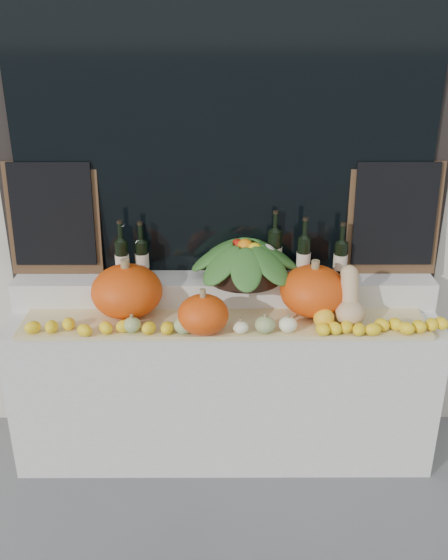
# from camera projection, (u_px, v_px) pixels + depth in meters

# --- Properties ---
(storefront_facade) EXTENTS (7.00, 0.94, 4.50)m
(storefront_facade) POSITION_uv_depth(u_px,v_px,m) (224.00, 36.00, 3.45)
(storefront_facade) COLOR beige
(storefront_facade) RESTS_ON ground
(display_sill) EXTENTS (2.30, 0.55, 0.88)m
(display_sill) POSITION_uv_depth(u_px,v_px,m) (224.00, 383.00, 3.54)
(display_sill) COLOR silver
(display_sill) RESTS_ON ground
(rear_tier) EXTENTS (2.30, 0.25, 0.16)m
(rear_tier) POSITION_uv_depth(u_px,v_px,m) (224.00, 290.00, 3.46)
(rear_tier) COLOR silver
(rear_tier) RESTS_ON display_sill
(straw_bedding) EXTENTS (2.10, 0.32, 0.02)m
(straw_bedding) POSITION_uv_depth(u_px,v_px,m) (224.00, 324.00, 3.24)
(straw_bedding) COLOR tan
(straw_bedding) RESTS_ON display_sill
(pumpkin_left) EXTENTS (0.46, 0.46, 0.28)m
(pumpkin_left) POSITION_uv_depth(u_px,v_px,m) (127.00, 291.00, 3.25)
(pumpkin_left) COLOR #E44B0C
(pumpkin_left) RESTS_ON straw_bedding
(pumpkin_right) EXTENTS (0.38, 0.38, 0.26)m
(pumpkin_right) POSITION_uv_depth(u_px,v_px,m) (314.00, 291.00, 3.27)
(pumpkin_right) COLOR #E44B0C
(pumpkin_right) RESTS_ON straw_bedding
(pumpkin_center) EXTENTS (0.30, 0.30, 0.20)m
(pumpkin_center) POSITION_uv_depth(u_px,v_px,m) (203.00, 315.00, 3.10)
(pumpkin_center) COLOR #E44B0C
(pumpkin_center) RESTS_ON straw_bedding
(butternut_squash) EXTENTS (0.15, 0.21, 0.29)m
(butternut_squash) POSITION_uv_depth(u_px,v_px,m) (350.00, 302.00, 3.18)
(butternut_squash) COLOR tan
(butternut_squash) RESTS_ON straw_bedding
(decorative_gourds) EXTENTS (1.06, 0.16, 0.16)m
(decorative_gourds) POSITION_uv_depth(u_px,v_px,m) (235.00, 322.00, 3.12)
(decorative_gourds) COLOR #3E6F21
(decorative_gourds) RESTS_ON straw_bedding
(lemon_heap) EXTENTS (2.20, 0.16, 0.06)m
(lemon_heap) POSITION_uv_depth(u_px,v_px,m) (224.00, 326.00, 3.12)
(lemon_heap) COLOR yellow
(lemon_heap) RESTS_ON straw_bedding
(produce_bowl) EXTENTS (0.63, 0.63, 0.23)m
(produce_bowl) POSITION_uv_depth(u_px,v_px,m) (245.00, 259.00, 3.37)
(produce_bowl) COLOR black
(produce_bowl) RESTS_ON rear_tier
(wine_bottle_far_left) EXTENTS (0.08, 0.08, 0.33)m
(wine_bottle_far_left) POSITION_uv_depth(u_px,v_px,m) (122.00, 259.00, 3.36)
(wine_bottle_far_left) COLOR black
(wine_bottle_far_left) RESTS_ON rear_tier
(wine_bottle_near_left) EXTENTS (0.08, 0.08, 0.31)m
(wine_bottle_near_left) POSITION_uv_depth(u_px,v_px,m) (142.00, 258.00, 3.40)
(wine_bottle_near_left) COLOR black
(wine_bottle_near_left) RESTS_ON rear_tier
(wine_bottle_tall) EXTENTS (0.08, 0.08, 0.36)m
(wine_bottle_tall) POSITION_uv_depth(u_px,v_px,m) (274.00, 252.00, 3.42)
(wine_bottle_tall) COLOR black
(wine_bottle_tall) RESTS_ON rear_tier
(wine_bottle_near_right) EXTENTS (0.08, 0.08, 0.35)m
(wine_bottle_near_right) POSITION_uv_depth(u_px,v_px,m) (303.00, 257.00, 3.37)
(wine_bottle_near_right) COLOR black
(wine_bottle_near_right) RESTS_ON rear_tier
(wine_bottle_far_right) EXTENTS (0.08, 0.08, 0.31)m
(wine_bottle_far_right) POSITION_uv_depth(u_px,v_px,m) (340.00, 259.00, 3.39)
(wine_bottle_far_right) COLOR black
(wine_bottle_far_right) RESTS_ON rear_tier
(chalkboard_left) EXTENTS (0.50, 0.08, 0.62)m
(chalkboard_left) POSITION_uv_depth(u_px,v_px,m) (53.00, 217.00, 3.35)
(chalkboard_left) COLOR #4C331E
(chalkboard_left) RESTS_ON rear_tier
(chalkboard_right) EXTENTS (0.50, 0.08, 0.62)m
(chalkboard_right) POSITION_uv_depth(u_px,v_px,m) (394.00, 217.00, 3.36)
(chalkboard_right) COLOR #4C331E
(chalkboard_right) RESTS_ON rear_tier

